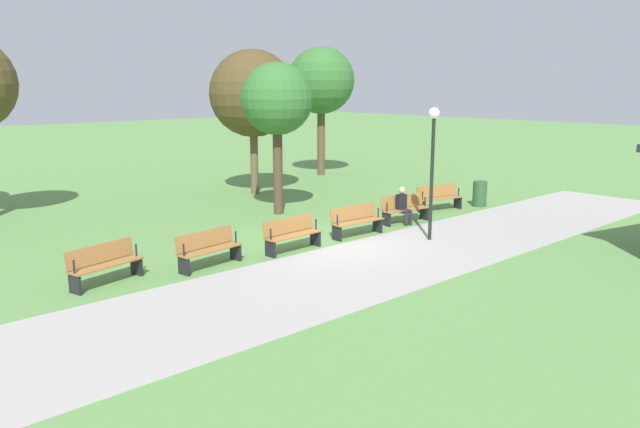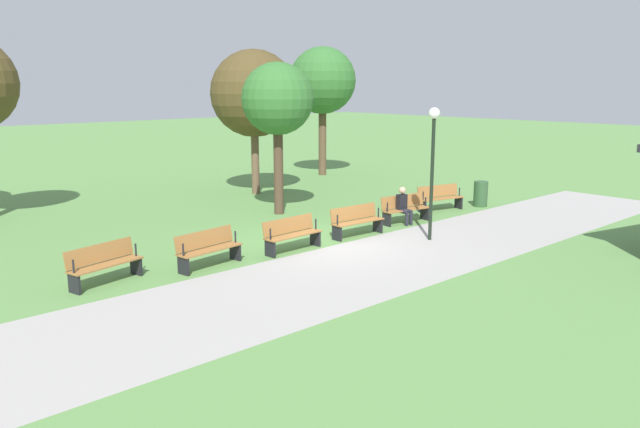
% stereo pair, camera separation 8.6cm
% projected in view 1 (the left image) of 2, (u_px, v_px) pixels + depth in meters
% --- Properties ---
extents(ground_plane, '(120.00, 120.00, 0.00)m').
position_uv_depth(ground_plane, '(328.00, 243.00, 17.56)').
color(ground_plane, '#5B8C47').
extents(path_paving, '(26.86, 4.01, 0.01)m').
position_uv_depth(path_paving, '(389.00, 260.00, 15.92)').
color(path_paving, '#A39E99').
rests_on(path_paving, ground).
extents(bench_0, '(1.83, 0.86, 0.89)m').
position_uv_depth(bench_0, '(439.00, 197.00, 22.10)').
color(bench_0, '#996633').
rests_on(bench_0, ground).
extents(bench_1, '(1.81, 0.71, 0.89)m').
position_uv_depth(bench_1, '(404.00, 208.00, 20.15)').
color(bench_1, '#996633').
rests_on(bench_1, ground).
extents(bench_2, '(1.78, 0.55, 0.89)m').
position_uv_depth(bench_2, '(356.00, 220.00, 18.35)').
color(bench_2, '#996633').
rests_on(bench_2, ground).
extents(bench_3, '(1.78, 0.55, 0.89)m').
position_uv_depth(bench_3, '(292.00, 234.00, 16.71)').
color(bench_3, '#996633').
rests_on(bench_3, ground).
extents(bench_4, '(1.81, 0.71, 0.89)m').
position_uv_depth(bench_4, '(209.00, 248.00, 15.23)').
color(bench_4, '#996633').
rests_on(bench_4, ground).
extents(bench_5, '(1.83, 0.86, 0.89)m').
position_uv_depth(bench_5, '(104.00, 263.00, 13.94)').
color(bench_5, '#996633').
rests_on(bench_5, ground).
extents(person_seated, '(0.37, 0.55, 1.20)m').
position_uv_depth(person_seated, '(403.00, 204.00, 19.90)').
color(person_seated, black).
rests_on(person_seated, ground).
extents(tree_1, '(2.43, 2.43, 5.14)m').
position_uv_depth(tree_1, '(277.00, 100.00, 20.81)').
color(tree_1, '#4C3828').
rests_on(tree_1, ground).
extents(tree_3, '(3.46, 3.46, 5.77)m').
position_uv_depth(tree_3, '(253.00, 94.00, 24.77)').
color(tree_3, brown).
rests_on(tree_3, ground).
extents(tree_4, '(3.20, 3.20, 6.18)m').
position_uv_depth(tree_4, '(321.00, 81.00, 29.95)').
color(tree_4, brown).
rests_on(tree_4, ground).
extents(lamp_post, '(0.32, 0.32, 3.77)m').
position_uv_depth(lamp_post, '(433.00, 148.00, 17.46)').
color(lamp_post, black).
rests_on(lamp_post, ground).
extents(trash_bin, '(0.51, 0.51, 0.92)m').
position_uv_depth(trash_bin, '(480.00, 194.00, 22.86)').
color(trash_bin, '#2D512D').
rests_on(trash_bin, ground).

